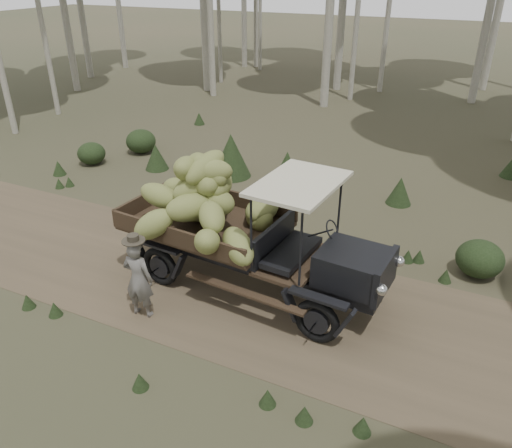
# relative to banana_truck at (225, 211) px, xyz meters

# --- Properties ---
(ground) EXTENTS (120.00, 120.00, 0.00)m
(ground) POSITION_rel_banana_truck_xyz_m (-1.02, -0.30, -1.62)
(ground) COLOR #473D2B
(ground) RESTS_ON ground
(dirt_track) EXTENTS (70.00, 4.00, 0.01)m
(dirt_track) POSITION_rel_banana_truck_xyz_m (-1.02, -0.30, -1.61)
(dirt_track) COLOR brown
(dirt_track) RESTS_ON ground
(banana_truck) EXTENTS (5.69, 2.89, 2.88)m
(banana_truck) POSITION_rel_banana_truck_xyz_m (0.00, 0.00, 0.00)
(banana_truck) COLOR black
(banana_truck) RESTS_ON ground
(farmer) EXTENTS (0.61, 0.47, 1.72)m
(farmer) POSITION_rel_banana_truck_xyz_m (-0.89, -1.73, -0.80)
(farmer) COLOR #635F5B
(farmer) RESTS_ON ground
(undergrowth) EXTENTS (21.92, 21.21, 1.36)m
(undergrowth) POSITION_rel_banana_truck_xyz_m (1.29, -2.11, -1.07)
(undergrowth) COLOR #233319
(undergrowth) RESTS_ON ground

